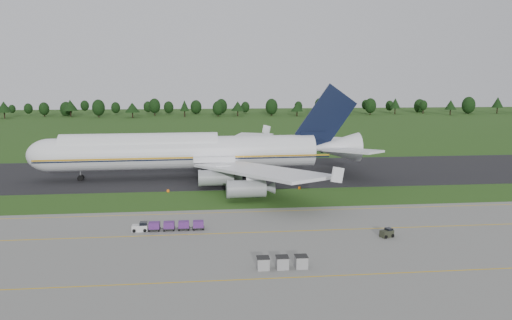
{
  "coord_description": "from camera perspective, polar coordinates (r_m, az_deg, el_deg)",
  "views": [
    {
      "loc": [
        -7.08,
        -95.4,
        23.41
      ],
      "look_at": [
        3.37,
        2.0,
        7.38
      ],
      "focal_mm": 35.0,
      "sensor_mm": 36.0,
      "label": 1
    }
  ],
  "objects": [
    {
      "name": "taxiway",
      "position": [
        125.8,
        -2.79,
        -1.43
      ],
      "size": [
        300.0,
        40.0,
        0.08
      ],
      "primitive_type": "cube",
      "color": "black",
      "rests_on": "ground"
    },
    {
      "name": "uld_row",
      "position": [
        63.31,
        3.01,
        -11.61
      ],
      "size": [
        6.37,
        1.57,
        1.55
      ],
      "color": "gray",
      "rests_on": "apron"
    },
    {
      "name": "utility_cart",
      "position": [
        77.56,
        14.71,
        -8.15
      ],
      "size": [
        2.18,
        1.76,
        1.04
      ],
      "color": "#292C1F",
      "rests_on": "apron"
    },
    {
      "name": "baggage_train",
      "position": [
        79.39,
        -10.1,
        -7.42
      ],
      "size": [
        11.1,
        1.42,
        1.36
      ],
      "color": "silver",
      "rests_on": "apron"
    },
    {
      "name": "apron_markings",
      "position": [
        72.64,
        -0.21,
        -9.46
      ],
      "size": [
        300.0,
        30.2,
        0.01
      ],
      "color": "gold",
      "rests_on": "apron"
    },
    {
      "name": "aircraft",
      "position": [
        118.89,
        -7.29,
        0.97
      ],
      "size": [
        78.92,
        77.25,
        22.26
      ],
      "color": "white",
      "rests_on": "ground"
    },
    {
      "name": "ground",
      "position": [
        98.49,
        -1.83,
        -4.46
      ],
      "size": [
        600.0,
        600.0,
        0.0
      ],
      "primitive_type": "plane",
      "color": "#234615",
      "rests_on": "ground"
    },
    {
      "name": "tree_line",
      "position": [
        315.86,
        -4.1,
        6.13
      ],
      "size": [
        528.02,
        23.45,
        11.16
      ],
      "color": "black",
      "rests_on": "ground"
    },
    {
      "name": "apron",
      "position": [
        66.08,
        0.43,
        -11.43
      ],
      "size": [
        300.0,
        52.0,
        0.06
      ],
      "primitive_type": "cube",
      "color": "slate",
      "rests_on": "ground"
    },
    {
      "name": "edge_markers",
      "position": [
        105.48,
        -2.45,
        -3.39
      ],
      "size": [
        28.3,
        0.3,
        0.6
      ],
      "color": "orange",
      "rests_on": "ground"
    }
  ]
}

